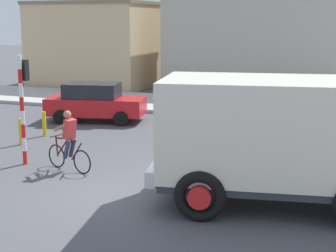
% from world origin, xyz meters
% --- Properties ---
extents(ground_plane, '(120.00, 120.00, 0.00)m').
position_xyz_m(ground_plane, '(0.00, 0.00, 0.00)').
color(ground_plane, '#4C4C51').
extents(sidewalk_far, '(80.00, 5.00, 0.16)m').
position_xyz_m(sidewalk_far, '(0.00, 12.71, 0.08)').
color(sidewalk_far, '#ADADA8').
rests_on(sidewalk_far, ground).
extents(truck_foreground, '(5.76, 3.51, 2.90)m').
position_xyz_m(truck_foreground, '(3.50, 0.42, 1.67)').
color(truck_foreground, silver).
rests_on(truck_foreground, ground).
extents(cyclist, '(1.67, 0.66, 1.72)m').
position_xyz_m(cyclist, '(-2.33, 1.15, 0.86)').
color(cyclist, black).
rests_on(cyclist, ground).
extents(traffic_light_pole, '(0.24, 0.43, 3.20)m').
position_xyz_m(traffic_light_pole, '(-3.92, 1.35, 2.07)').
color(traffic_light_pole, red).
rests_on(traffic_light_pole, ground).
extents(car_red_near, '(4.27, 2.53, 1.60)m').
position_xyz_m(car_red_near, '(-5.06, 7.75, 0.82)').
color(car_red_near, red).
rests_on(car_red_near, ground).
extents(bollard_near, '(0.14, 0.14, 0.90)m').
position_xyz_m(bollard_near, '(-5.48, 3.25, 0.45)').
color(bollard_near, gold).
rests_on(bollard_near, ground).
extents(bollard_far, '(0.14, 0.14, 0.90)m').
position_xyz_m(bollard_far, '(-5.48, 4.65, 0.45)').
color(bollard_far, gold).
rests_on(bollard_far, ground).
extents(building_corner_left, '(7.38, 6.96, 5.25)m').
position_xyz_m(building_corner_left, '(-10.60, 18.99, 2.63)').
color(building_corner_left, '#D1B284').
rests_on(building_corner_left, ground).
extents(building_mid_block, '(12.01, 6.62, 6.12)m').
position_xyz_m(building_mid_block, '(0.38, 19.75, 3.07)').
color(building_mid_block, '#B2AD9E').
rests_on(building_mid_block, ground).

